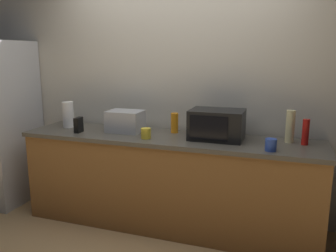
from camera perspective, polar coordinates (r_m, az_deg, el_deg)
The scene contains 12 objects.
ground_plane at distance 3.27m, azimuth -2.41°, elevation -18.87°, with size 8.00×8.00×0.00m, color tan.
back_wall at distance 3.59m, azimuth 2.14°, elevation 6.76°, with size 6.40×0.10×2.70m, color beige.
counter_run at distance 3.41m, azimuth -0.00°, elevation -9.06°, with size 2.84×0.64×0.90m.
microwave at distance 3.18m, azimuth 8.01°, elevation 0.24°, with size 0.48×0.35×0.27m.
toaster_oven at distance 3.48m, azimuth -7.01°, elevation 0.79°, with size 0.34×0.26×0.21m, color #B7BABF.
paper_towel_roll at distance 3.80m, azimuth -16.08°, elevation 1.80°, with size 0.12×0.12×0.27m, color white.
cordless_phone at distance 3.54m, azimuth -14.47°, elevation 0.17°, with size 0.05×0.11×0.15m, color black.
bottle_hand_soap at distance 3.21m, azimuth 19.40°, elevation -0.07°, with size 0.08×0.08×0.29m, color beige.
bottle_hot_sauce at distance 3.18m, azimuth 21.64°, elevation -0.94°, with size 0.06×0.06×0.22m, color red.
bottle_dish_soap at distance 3.41m, azimuth 1.08°, elevation 0.51°, with size 0.07×0.07×0.20m, color orange.
mug_yellow at distance 3.19m, azimuth -3.65°, elevation -1.21°, with size 0.09×0.09×0.10m, color yellow.
mug_blue at distance 2.90m, azimuth 16.52°, elevation -2.99°, with size 0.09×0.09×0.10m, color #2D4CB2.
Camera 1 is at (1.03, -2.61, 1.67)m, focal length 37.14 mm.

